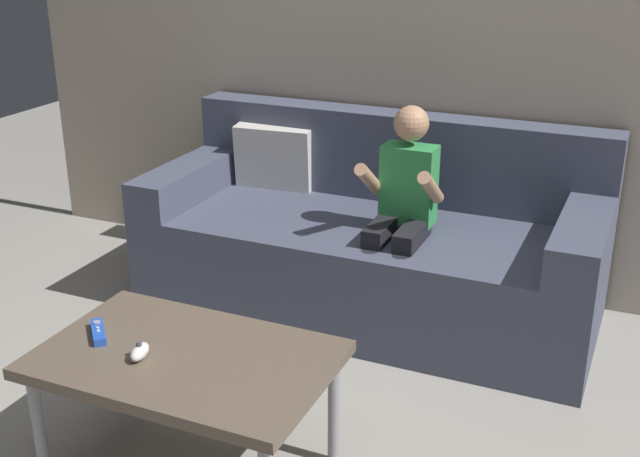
{
  "coord_description": "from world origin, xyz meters",
  "views": [
    {
      "loc": [
        0.93,
        -1.63,
        1.6
      ],
      "look_at": [
        -0.1,
        0.72,
        0.59
      ],
      "focal_mm": 45.36,
      "sensor_mm": 36.0,
      "label": 1
    }
  ],
  "objects_px": {
    "coffee_table": "(186,366)",
    "game_remote_blue_near_edge": "(98,332)",
    "nunchuk_white": "(139,352)",
    "person_seated_on_couch": "(401,209)",
    "couch": "(372,244)"
  },
  "relations": [
    {
      "from": "couch",
      "to": "person_seated_on_couch",
      "type": "height_order",
      "value": "person_seated_on_couch"
    },
    {
      "from": "person_seated_on_couch",
      "to": "game_remote_blue_near_edge",
      "type": "distance_m",
      "value": 1.26
    },
    {
      "from": "person_seated_on_couch",
      "to": "game_remote_blue_near_edge",
      "type": "height_order",
      "value": "person_seated_on_couch"
    },
    {
      "from": "game_remote_blue_near_edge",
      "to": "nunchuk_white",
      "type": "relative_size",
      "value": 1.31
    },
    {
      "from": "couch",
      "to": "coffee_table",
      "type": "relative_size",
      "value": 2.22
    },
    {
      "from": "person_seated_on_couch",
      "to": "game_remote_blue_near_edge",
      "type": "xyz_separation_m",
      "value": [
        -0.57,
        -1.12,
        -0.1
      ]
    },
    {
      "from": "couch",
      "to": "coffee_table",
      "type": "distance_m",
      "value": 1.29
    },
    {
      "from": "coffee_table",
      "to": "nunchuk_white",
      "type": "bearing_deg",
      "value": -145.32
    },
    {
      "from": "coffee_table",
      "to": "nunchuk_white",
      "type": "distance_m",
      "value": 0.14
    },
    {
      "from": "couch",
      "to": "coffee_table",
      "type": "bearing_deg",
      "value": -94.37
    },
    {
      "from": "coffee_table",
      "to": "couch",
      "type": "bearing_deg",
      "value": 85.63
    },
    {
      "from": "coffee_table",
      "to": "game_remote_blue_near_edge",
      "type": "relative_size",
      "value": 6.63
    },
    {
      "from": "game_remote_blue_near_edge",
      "to": "nunchuk_white",
      "type": "height_order",
      "value": "nunchuk_white"
    },
    {
      "from": "coffee_table",
      "to": "game_remote_blue_near_edge",
      "type": "xyz_separation_m",
      "value": [
        -0.3,
        -0.01,
        0.05
      ]
    },
    {
      "from": "coffee_table",
      "to": "nunchuk_white",
      "type": "xyz_separation_m",
      "value": [
        -0.11,
        -0.07,
        0.06
      ]
    }
  ]
}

